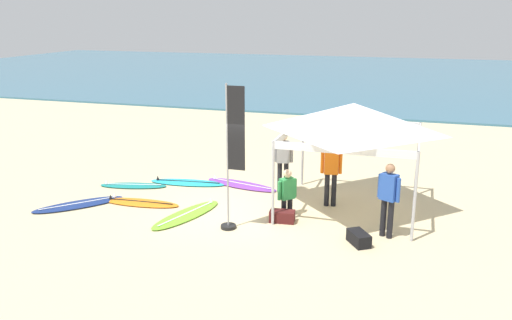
{
  "coord_description": "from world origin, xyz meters",
  "views": [
    {
      "loc": [
        4.06,
        -11.79,
        4.87
      ],
      "look_at": [
        -0.09,
        1.45,
        1.0
      ],
      "focal_mm": 37.09,
      "sensor_mm": 36.0,
      "label": 1
    }
  ],
  "objects_px": {
    "person_blue": "(388,195)",
    "surfboard_orange": "(140,202)",
    "canopy_tent": "(353,118)",
    "surfboard_purple": "(241,185)",
    "surfboard_cyan": "(188,182)",
    "gear_bag_near_tent": "(359,238)",
    "person_green": "(287,191)",
    "surfboard_lime": "(187,214)",
    "surfboard_teal": "(133,185)",
    "banner_flag": "(232,164)",
    "person_orange": "(331,170)",
    "person_grey": "(283,159)",
    "surfboard_navy": "(79,204)",
    "gear_bag_by_pole": "(282,216)"
  },
  "relations": [
    {
      "from": "person_blue",
      "to": "surfboard_orange",
      "type": "bearing_deg",
      "value": 177.83
    },
    {
      "from": "canopy_tent",
      "to": "surfboard_purple",
      "type": "xyz_separation_m",
      "value": [
        -3.26,
        0.95,
        -2.35
      ]
    },
    {
      "from": "surfboard_cyan",
      "to": "gear_bag_near_tent",
      "type": "distance_m",
      "value": 6.02
    },
    {
      "from": "gear_bag_near_tent",
      "to": "person_green",
      "type": "bearing_deg",
      "value": 148.43
    },
    {
      "from": "surfboard_orange",
      "to": "surfboard_lime",
      "type": "xyz_separation_m",
      "value": [
        1.53,
        -0.42,
        -0.0
      ]
    },
    {
      "from": "surfboard_orange",
      "to": "surfboard_teal",
      "type": "bearing_deg",
      "value": 127.33
    },
    {
      "from": "canopy_tent",
      "to": "banner_flag",
      "type": "distance_m",
      "value": 3.31
    },
    {
      "from": "surfboard_purple",
      "to": "person_orange",
      "type": "xyz_separation_m",
      "value": [
        2.75,
        -0.88,
        0.95
      ]
    },
    {
      "from": "surfboard_lime",
      "to": "banner_flag",
      "type": "distance_m",
      "value": 2.11
    },
    {
      "from": "person_grey",
      "to": "gear_bag_near_tent",
      "type": "relative_size",
      "value": 2.85
    },
    {
      "from": "surfboard_cyan",
      "to": "gear_bag_near_tent",
      "type": "xyz_separation_m",
      "value": [
        5.34,
        -2.78,
        0.1
      ]
    },
    {
      "from": "surfboard_lime",
      "to": "banner_flag",
      "type": "height_order",
      "value": "banner_flag"
    },
    {
      "from": "person_grey",
      "to": "person_blue",
      "type": "height_order",
      "value": "same"
    },
    {
      "from": "surfboard_cyan",
      "to": "surfboard_teal",
      "type": "bearing_deg",
      "value": -152.34
    },
    {
      "from": "surfboard_navy",
      "to": "gear_bag_near_tent",
      "type": "xyz_separation_m",
      "value": [
        7.29,
        -0.23,
        0.1
      ]
    },
    {
      "from": "person_green",
      "to": "gear_bag_by_pole",
      "type": "distance_m",
      "value": 0.67
    },
    {
      "from": "surfboard_teal",
      "to": "surfboard_purple",
      "type": "bearing_deg",
      "value": 18.87
    },
    {
      "from": "surfboard_lime",
      "to": "gear_bag_by_pole",
      "type": "height_order",
      "value": "gear_bag_by_pole"
    },
    {
      "from": "surfboard_cyan",
      "to": "gear_bag_near_tent",
      "type": "bearing_deg",
      "value": -27.5
    },
    {
      "from": "surfboard_lime",
      "to": "person_grey",
      "type": "bearing_deg",
      "value": 53.07
    },
    {
      "from": "person_orange",
      "to": "gear_bag_by_pole",
      "type": "relative_size",
      "value": 2.85
    },
    {
      "from": "canopy_tent",
      "to": "person_green",
      "type": "height_order",
      "value": "canopy_tent"
    },
    {
      "from": "person_grey",
      "to": "person_blue",
      "type": "distance_m",
      "value": 3.74
    },
    {
      "from": "canopy_tent",
      "to": "surfboard_cyan",
      "type": "bearing_deg",
      "value": 172.12
    },
    {
      "from": "surfboard_lime",
      "to": "person_green",
      "type": "xyz_separation_m",
      "value": [
        2.37,
        0.76,
        0.62
      ]
    },
    {
      "from": "surfboard_orange",
      "to": "surfboard_cyan",
      "type": "relative_size",
      "value": 0.93
    },
    {
      "from": "surfboard_orange",
      "to": "surfboard_teal",
      "type": "height_order",
      "value": "same"
    },
    {
      "from": "person_orange",
      "to": "banner_flag",
      "type": "height_order",
      "value": "banner_flag"
    },
    {
      "from": "surfboard_lime",
      "to": "surfboard_navy",
      "type": "height_order",
      "value": "same"
    },
    {
      "from": "person_orange",
      "to": "gear_bag_near_tent",
      "type": "relative_size",
      "value": 2.85
    },
    {
      "from": "gear_bag_by_pole",
      "to": "surfboard_cyan",
      "type": "bearing_deg",
      "value": 149.28
    },
    {
      "from": "surfboard_navy",
      "to": "person_blue",
      "type": "distance_m",
      "value": 7.89
    },
    {
      "from": "surfboard_orange",
      "to": "gear_bag_near_tent",
      "type": "height_order",
      "value": "gear_bag_near_tent"
    },
    {
      "from": "surfboard_orange",
      "to": "person_green",
      "type": "height_order",
      "value": "person_green"
    },
    {
      "from": "surfboard_navy",
      "to": "surfboard_lime",
      "type": "bearing_deg",
      "value": 3.44
    },
    {
      "from": "banner_flag",
      "to": "surfboard_teal",
      "type": "bearing_deg",
      "value": 151.77
    },
    {
      "from": "surfboard_lime",
      "to": "person_orange",
      "type": "relative_size",
      "value": 1.43
    },
    {
      "from": "person_grey",
      "to": "gear_bag_near_tent",
      "type": "height_order",
      "value": "person_grey"
    },
    {
      "from": "canopy_tent",
      "to": "surfboard_teal",
      "type": "distance_m",
      "value": 6.67
    },
    {
      "from": "surfboard_navy",
      "to": "person_blue",
      "type": "height_order",
      "value": "person_blue"
    },
    {
      "from": "person_grey",
      "to": "person_green",
      "type": "distance_m",
      "value": 1.79
    },
    {
      "from": "surfboard_navy",
      "to": "canopy_tent",
      "type": "bearing_deg",
      "value": 15.47
    },
    {
      "from": "canopy_tent",
      "to": "surfboard_lime",
      "type": "height_order",
      "value": "canopy_tent"
    },
    {
      "from": "surfboard_navy",
      "to": "person_green",
      "type": "bearing_deg",
      "value": 9.97
    },
    {
      "from": "surfboard_orange",
      "to": "person_blue",
      "type": "height_order",
      "value": "person_blue"
    },
    {
      "from": "surfboard_lime",
      "to": "surfboard_cyan",
      "type": "relative_size",
      "value": 1.05
    },
    {
      "from": "person_grey",
      "to": "person_orange",
      "type": "bearing_deg",
      "value": -24.57
    },
    {
      "from": "canopy_tent",
      "to": "surfboard_purple",
      "type": "distance_m",
      "value": 4.13
    },
    {
      "from": "canopy_tent",
      "to": "surfboard_navy",
      "type": "xyz_separation_m",
      "value": [
        -6.79,
        -1.88,
        -2.35
      ]
    },
    {
      "from": "gear_bag_near_tent",
      "to": "surfboard_orange",
      "type": "bearing_deg",
      "value": 171.88
    }
  ]
}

